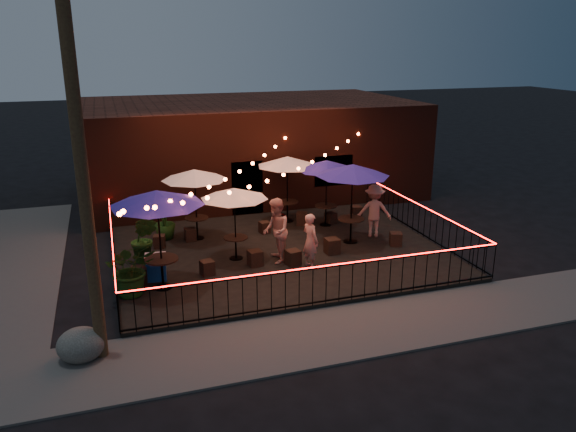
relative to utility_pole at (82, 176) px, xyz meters
name	(u,v)px	position (x,y,z in m)	size (l,w,h in m)	color
ground	(300,278)	(5.40, 2.60, -4.00)	(110.00, 110.00, 0.00)	black
patio	(279,252)	(5.40, 4.60, -3.92)	(10.00, 8.00, 0.15)	black
sidewalk	(346,331)	(5.40, -0.65, -3.98)	(18.00, 2.50, 0.05)	#4A4644
brick_building	(247,147)	(6.40, 12.59, -2.00)	(14.00, 8.00, 4.00)	#35160E
utility_pole	(82,176)	(0.00, 0.00, 0.00)	(0.26, 0.26, 8.00)	#3B2418
fence_front	(326,285)	(5.40, 0.60, -3.34)	(10.00, 0.04, 1.04)	black
fence_left	(113,252)	(0.40, 4.60, -3.34)	(0.04, 8.00, 1.04)	black
fence_right	(419,219)	(10.40, 4.60, -3.34)	(0.04, 8.00, 1.04)	black
festoon_lights	(249,182)	(4.39, 4.30, -1.48)	(10.02, 8.72, 1.32)	#F05526
cafe_table_0	(157,199)	(1.60, 2.84, -1.38)	(2.99, 2.99, 2.71)	black
cafe_table_1	(194,176)	(3.12, 6.47, -1.69)	(2.38, 2.38, 2.37)	black
cafe_table_2	(234,194)	(3.94, 4.29, -1.82)	(2.62, 2.62, 2.22)	black
cafe_table_3	(287,162)	(6.57, 7.32, -1.65)	(2.51, 2.51, 2.41)	black
cafe_table_4	(353,171)	(7.85, 4.57, -1.47)	(2.96, 2.96, 2.61)	black
cafe_table_5	(327,166)	(7.73, 6.46, -1.69)	(2.73, 2.73, 2.37)	black
bistro_chair_0	(139,276)	(1.02, 3.25, -3.60)	(0.42, 0.42, 0.49)	black
bistro_chair_1	(207,268)	(2.89, 3.34, -3.64)	(0.36, 0.36, 0.42)	black
bistro_chair_2	(159,241)	(1.82, 5.98, -3.64)	(0.35, 0.35, 0.41)	black
bistro_chair_3	(190,234)	(2.87, 6.34, -3.64)	(0.35, 0.35, 0.42)	black
bistro_chair_4	(255,258)	(4.36, 3.60, -3.62)	(0.39, 0.39, 0.46)	black
bistro_chair_5	(293,258)	(5.43, 3.28, -3.62)	(0.38, 0.38, 0.45)	black
bistro_chair_6	(265,227)	(5.41, 6.32, -3.65)	(0.33, 0.33, 0.40)	black
bistro_chair_7	(302,218)	(6.94, 6.78, -3.62)	(0.38, 0.38, 0.46)	black
bistro_chair_8	(332,246)	(6.88, 3.79, -3.61)	(0.41, 0.41, 0.48)	black
bistro_chair_9	(396,239)	(9.10, 3.80, -3.63)	(0.37, 0.37, 0.43)	black
bistro_chair_10	(331,218)	(7.99, 6.61, -3.65)	(0.34, 0.34, 0.41)	black
bistro_chair_11	(356,212)	(9.14, 6.92, -3.63)	(0.38, 0.38, 0.44)	black
patron_a	(310,241)	(5.86, 2.98, -3.03)	(0.59, 0.39, 1.63)	tan
patron_b	(276,231)	(5.03, 3.69, -2.88)	(0.95, 0.74, 1.95)	tan
patron_c	(374,211)	(8.83, 4.86, -2.95)	(1.16, 0.67, 1.79)	#E1A28E
potted_shrub_a	(131,269)	(0.80, 2.68, -3.13)	(1.30, 1.13, 1.45)	#12350A
potted_shrub_b	(144,239)	(1.30, 4.87, -3.12)	(0.80, 0.65, 1.46)	#0E350C
potted_shrub_c	(164,220)	(2.10, 6.81, -3.22)	(0.70, 0.70, 1.26)	#19400E
cooler	(156,267)	(1.49, 3.43, -3.47)	(0.61, 0.47, 0.75)	#10489D
boulder	(81,345)	(-0.41, -0.02, -3.63)	(0.94, 0.80, 0.73)	#43443F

